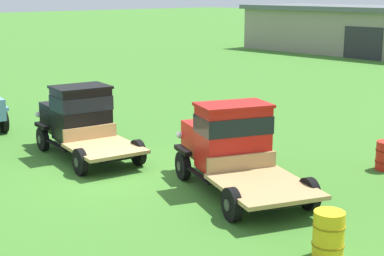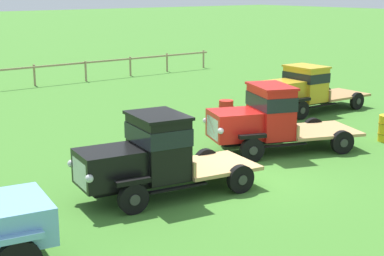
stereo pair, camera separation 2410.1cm
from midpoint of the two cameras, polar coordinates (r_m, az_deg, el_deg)
The scene contains 6 objects.
ground_plane at distance 11.71m, azimuth -40.61°, elevation -16.36°, with size 240.00×240.00×0.00m, color #3D7528.
paddock_fence at distance 30.20m, azimuth -27.13°, elevation 3.76°, with size 15.54×0.54×1.18m.
vintage_truck_second_in_line at distance 12.18m, azimuth -54.29°, elevation -11.98°, with size 5.14×2.62×2.19m.
vintage_truck_midrow_center at distance 12.83m, azimuth -28.88°, elevation -6.77°, with size 5.42×3.62×2.24m.
vintage_truck_far_side at distance 17.60m, azimuth -12.67°, elevation -0.39°, with size 5.68×2.33×2.05m.
oil_drum_beside_row at distance 17.47m, azimuth -24.46°, elevation -3.62°, with size 0.62×0.62×0.84m.
Camera 2 is at (-10.90, -11.72, 5.35)m, focal length 55.00 mm.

